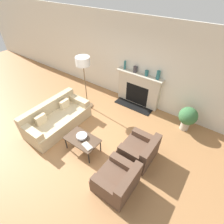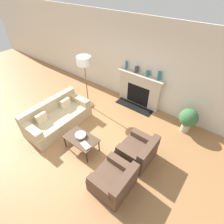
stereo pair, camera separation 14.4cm
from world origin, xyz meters
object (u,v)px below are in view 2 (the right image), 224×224
Objects in this scene: book at (85,145)px; mantel_vase_center_left at (137,70)px; couch at (57,117)px; potted_plant at (188,119)px; armchair_near at (114,180)px; floor_lamp at (84,65)px; mantel_vase_left at (126,65)px; mantel_vase_center_right at (148,74)px; mantel_vase_right at (159,76)px; coffee_table at (81,139)px; fireplace at (139,90)px; bowl at (81,135)px; armchair_far at (138,151)px.

mantel_vase_center_left is (-0.35, 2.88, 0.85)m from book.
potted_plant is at bearing -56.31° from couch.
floor_lamp is at bearing -126.06° from armchair_near.
mantel_vase_left is 0.83m from mantel_vase_center_right.
mantel_vase_center_right is 0.65× the size of mantel_vase_right.
coffee_table is 5.03× the size of mantel_vase_center_right.
couch is at bearing 169.84° from coffee_table.
mantel_vase_left is at bearing 100.05° from coffee_table.
fireplace is at bearing -4.14° from mantel_vase_center_left.
bowl is at bearing -93.30° from fireplace.
armchair_near is 2.79× the size of book.
bowl is (1.27, -0.19, 0.19)m from couch.
bowl reaches higher than coffee_table.
mantel_vase_left reaches higher than fireplace.
book is at bearing -86.79° from fireplace.
mantel_vase_right is at bearing 0.00° from mantel_vase_center_left.
armchair_near is at bearing -0.30° from book.
armchair_far reaches higher than book.
potted_plant is at bearing 50.83° from coffee_table.
coffee_table is at bearing -96.92° from mantel_vase_center_right.
bowl is 0.36× the size of potted_plant.
armchair_near is 3.13× the size of mantel_vase_right.
mantel_vase_left is at bearing 178.66° from fireplace.
fireplace is at bearing -178.70° from mantel_vase_right.
floor_lamp is 2.32× the size of potted_plant.
fireplace is at bearing 86.70° from bowl.
coffee_table is at bearing -104.21° from armchair_near.
bowl is 1.04× the size of mantel_vase_right.
book is 2.51m from floor_lamp.
mantel_vase_right is (0.73, 2.78, 0.93)m from coffee_table.
mantel_vase_center_left is (-1.44, 2.11, 1.02)m from armchair_far.
mantel_vase_left is 0.41m from mantel_vase_center_left.
potted_plant reaches higher than coffee_table.
potted_plant is at bearing -11.84° from mantel_vase_center_right.
floor_lamp is 10.23× the size of mantel_vase_center_right.
armchair_far is (2.67, 0.43, -0.02)m from couch.
floor_lamp reaches higher than bowl.
mantel_vase_left is at bearing 99.26° from bowl.
potted_plant is (1.98, 2.43, 0.09)m from coffee_table.
coffee_table is 0.30m from book.
bowl is at bearing -105.44° from armchair_near.
bowl is 2.90m from mantel_vase_left.
floor_lamp is at bearing -164.67° from potted_plant.
armchair_far is 1.89m from potted_plant.
fireplace is 1.85× the size of coffee_table.
couch is at bearing 179.86° from book.
armchair_far is (1.24, -2.10, -0.30)m from fireplace.
mantel_vase_center_right is (0.42, 0.00, -0.01)m from mantel_vase_center_left.
armchair_far is at bearing -55.75° from mantel_vase_center_left.
mantel_vase_center_left is at bearing 91.73° from coffee_table.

